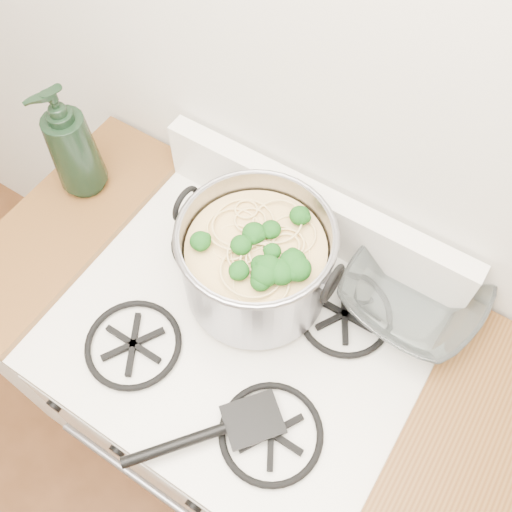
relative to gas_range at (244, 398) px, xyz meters
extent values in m
plane|color=silver|center=(0.00, 0.34, 0.91)|extent=(3.60, 0.00, 3.60)
cube|color=white|center=(0.00, 0.00, -0.03)|extent=(0.76, 0.65, 0.81)
cube|color=white|center=(0.00, 0.00, 0.44)|extent=(0.76, 0.65, 0.04)
cube|color=black|center=(0.00, -0.31, -0.02)|extent=(0.58, 0.02, 0.46)
cube|color=black|center=(0.00, 0.00, 0.48)|extent=(0.60, 0.56, 0.02)
cylinder|color=black|center=(-0.28, -0.32, 0.34)|extent=(0.04, 0.03, 0.04)
cylinder|color=black|center=(-0.10, -0.32, 0.34)|extent=(0.04, 0.03, 0.04)
cylinder|color=black|center=(0.10, -0.32, 0.34)|extent=(0.04, 0.03, 0.04)
cube|color=silver|center=(-0.51, 0.00, 0.00)|extent=(0.25, 0.65, 0.88)
cube|color=#583215|center=(-0.51, 0.00, 0.46)|extent=(0.25, 0.65, 0.04)
cylinder|color=gray|center=(-0.03, 0.11, 0.59)|extent=(0.31, 0.31, 0.20)
torus|color=gray|center=(-0.03, 0.11, 0.69)|extent=(0.32, 0.32, 0.01)
torus|color=black|center=(-0.19, 0.11, 0.66)|extent=(0.01, 0.08, 0.08)
torus|color=black|center=(0.14, 0.11, 0.66)|extent=(0.01, 0.08, 0.08)
cylinder|color=tan|center=(-0.03, 0.11, 0.57)|extent=(0.28, 0.28, 0.16)
sphere|color=#144713|center=(-0.03, 0.11, 0.66)|extent=(0.04, 0.04, 0.04)
sphere|color=#144713|center=(-0.03, 0.11, 0.66)|extent=(0.04, 0.04, 0.04)
sphere|color=#144713|center=(-0.03, 0.11, 0.66)|extent=(0.04, 0.04, 0.04)
sphere|color=#144713|center=(-0.03, 0.11, 0.66)|extent=(0.04, 0.04, 0.04)
sphere|color=#144713|center=(-0.03, 0.11, 0.66)|extent=(0.04, 0.04, 0.04)
sphere|color=#144713|center=(-0.03, 0.11, 0.66)|extent=(0.04, 0.04, 0.04)
sphere|color=#144713|center=(-0.03, 0.11, 0.66)|extent=(0.04, 0.04, 0.04)
sphere|color=#144713|center=(-0.03, 0.11, 0.66)|extent=(0.04, 0.04, 0.04)
sphere|color=#144713|center=(-0.03, 0.11, 0.66)|extent=(0.04, 0.04, 0.04)
sphere|color=#144713|center=(-0.03, 0.11, 0.66)|extent=(0.04, 0.04, 0.04)
sphere|color=#144713|center=(-0.03, 0.11, 0.66)|extent=(0.04, 0.04, 0.04)
sphere|color=#144713|center=(-0.03, 0.11, 0.66)|extent=(0.04, 0.04, 0.04)
sphere|color=#144713|center=(-0.03, 0.11, 0.66)|extent=(0.04, 0.04, 0.04)
sphere|color=#144713|center=(-0.03, 0.11, 0.66)|extent=(0.04, 0.04, 0.04)
imported|color=white|center=(0.28, 0.25, 0.50)|extent=(0.13, 0.13, 0.03)
imported|color=black|center=(-0.53, 0.12, 0.63)|extent=(0.15, 0.15, 0.30)
camera|label=1|loc=(0.29, -0.39, 1.59)|focal=40.00mm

